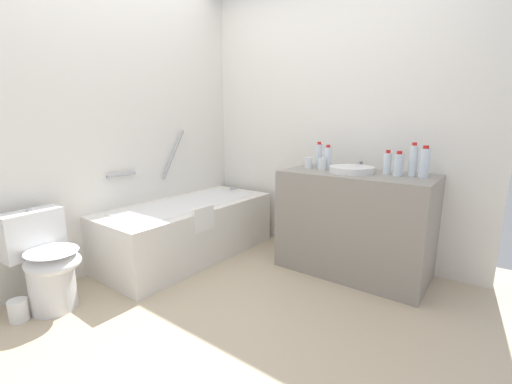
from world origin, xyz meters
name	(u,v)px	position (x,y,z in m)	size (l,w,h in m)	color
ground_plane	(215,314)	(0.00, 0.00, 0.00)	(3.94, 3.94, 0.00)	#C1AD8E
wall_back_tiled	(94,118)	(0.00, 1.27, 1.25)	(3.34, 0.10, 2.50)	silver
wall_right_mirror	(326,118)	(1.52, 0.00, 1.25)	(0.10, 2.85, 2.50)	silver
bathtub	(189,227)	(0.59, 0.88, 0.27)	(1.61, 0.70, 1.14)	silver
toilet	(46,263)	(-0.59, 0.94, 0.32)	(0.38, 0.52, 0.66)	white
vanity_counter	(354,223)	(1.17, -0.46, 0.41)	(0.60, 1.15, 0.83)	gray
sink_basin	(352,170)	(1.14, -0.42, 0.85)	(0.34, 0.34, 0.05)	white
sink_faucet	(361,166)	(1.34, -0.42, 0.86)	(0.13, 0.15, 0.08)	#A6A6AB
water_bottle_0	(319,156)	(1.24, -0.08, 0.93)	(0.06, 0.06, 0.22)	silver
water_bottle_1	(399,164)	(1.20, -0.75, 0.91)	(0.07, 0.07, 0.18)	silver
water_bottle_2	(387,163)	(1.22, -0.67, 0.91)	(0.06, 0.06, 0.19)	silver
water_bottle_3	(424,163)	(1.23, -0.92, 0.93)	(0.07, 0.07, 0.23)	silver
water_bottle_4	(413,161)	(1.24, -0.84, 0.94)	(0.06, 0.06, 0.25)	silver
water_bottle_5	(328,158)	(1.24, -0.17, 0.92)	(0.06, 0.06, 0.20)	silver
drinking_glass_0	(322,164)	(1.16, -0.16, 0.88)	(0.07, 0.07, 0.10)	white
drinking_glass_1	(309,163)	(1.16, -0.03, 0.87)	(0.06, 0.06, 0.09)	white
toilet_paper_roll	(18,310)	(-0.78, 0.94, 0.07)	(0.11, 0.11, 0.14)	white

